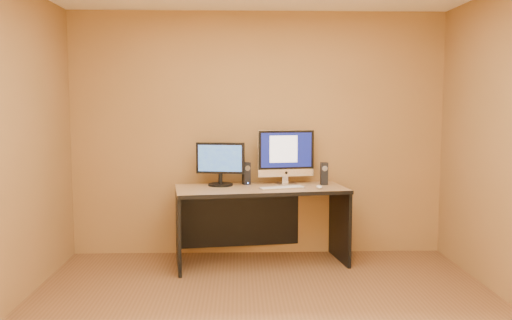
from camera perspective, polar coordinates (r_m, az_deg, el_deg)
name	(u,v)px	position (r m, az deg, el deg)	size (l,w,h in m)	color
walls	(268,150)	(3.83, 1.27, 1.04)	(4.00, 4.00, 2.60)	olive
desk	(261,226)	(5.55, 0.51, -6.91)	(1.70, 0.74, 0.78)	#A78253
imac	(287,157)	(5.66, 3.23, 0.36)	(0.60, 0.22, 0.58)	silver
second_monitor	(220,164)	(5.58, -3.77, -0.44)	(0.51, 0.25, 0.45)	black
speaker_left	(246,173)	(5.67, -1.02, -1.41)	(0.07, 0.08, 0.23)	black
speaker_right	(324,174)	(5.69, 7.19, -1.43)	(0.07, 0.08, 0.23)	black
keyboard	(282,188)	(5.40, 2.74, -2.93)	(0.46, 0.12, 0.02)	silver
mouse	(319,187)	(5.42, 6.69, -2.83)	(0.06, 0.11, 0.04)	silver
cable_a	(288,182)	(5.80, 3.43, -2.37)	(0.01, 0.01, 0.23)	black
cable_b	(282,182)	(5.83, 2.77, -2.33)	(0.01, 0.01, 0.19)	black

